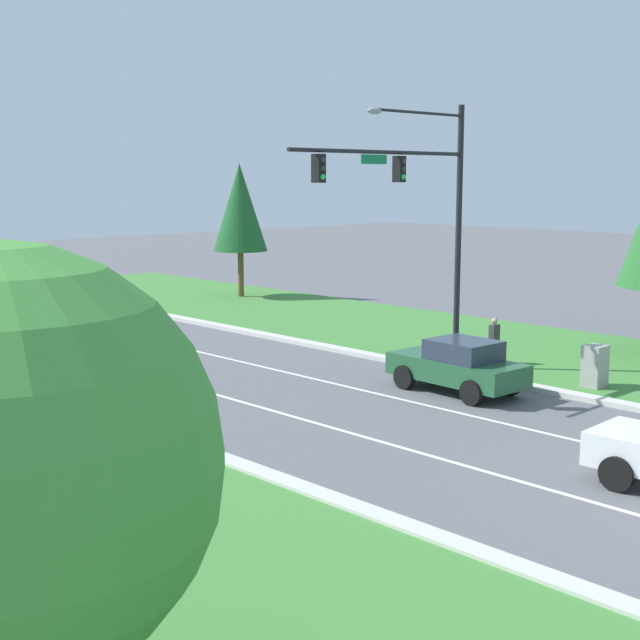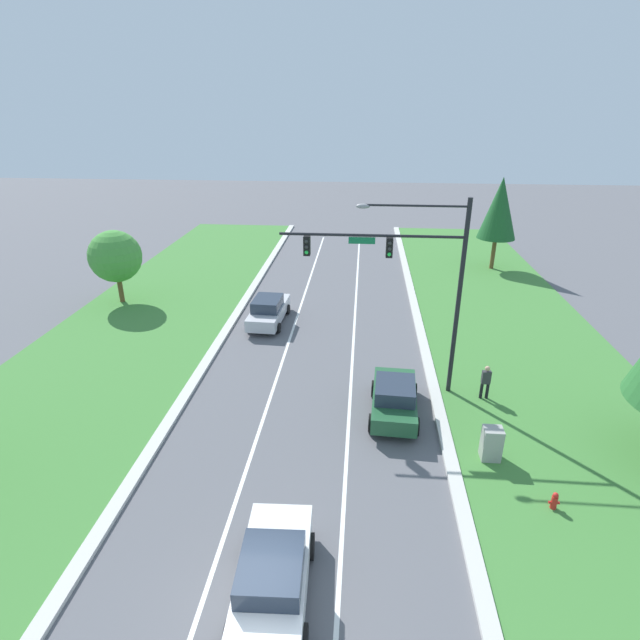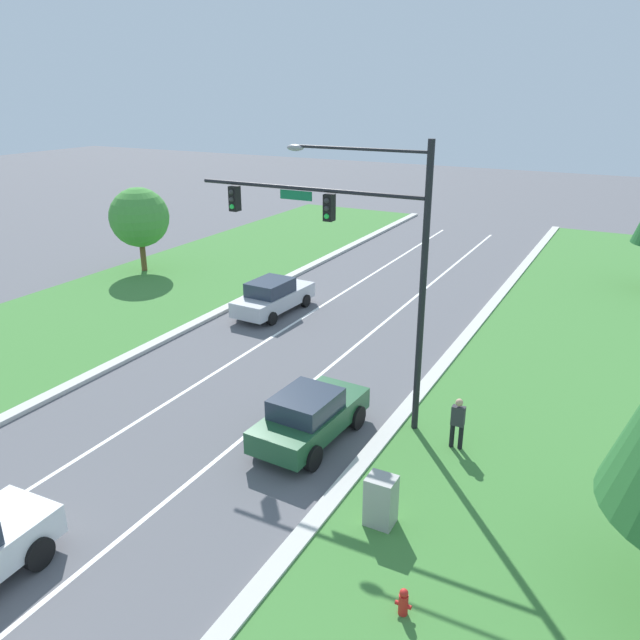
{
  "view_description": "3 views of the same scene",
  "coord_description": "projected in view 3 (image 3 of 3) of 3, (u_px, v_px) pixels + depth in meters",
  "views": [
    {
      "loc": [
        -17.71,
        -6.54,
        6.51
      ],
      "look_at": [
        -0.63,
        11.21,
        2.54
      ],
      "focal_mm": 50.0,
      "sensor_mm": 36.0,
      "label": 1
    },
    {
      "loc": [
        2.12,
        -8.53,
        12.15
      ],
      "look_at": [
        0.05,
        15.21,
        1.88
      ],
      "focal_mm": 28.0,
      "sensor_mm": 36.0,
      "label": 2
    },
    {
      "loc": [
        11.69,
        -4.84,
        10.13
      ],
      "look_at": [
        2.19,
        13.09,
        2.52
      ],
      "focal_mm": 35.0,
      "sensor_mm": 36.0,
      "label": 3
    }
  ],
  "objects": [
    {
      "name": "forest_sedan",
      "position": [
        310.0,
        416.0,
        18.74
      ],
      "size": [
        2.19,
        4.4,
        1.65
      ],
      "rotation": [
        0.0,
        0.0,
        -0.05
      ],
      "color": "#235633",
      "rests_on": "ground_plane"
    },
    {
      "name": "fire_hydrant",
      "position": [
        403.0,
        603.0,
        12.59
      ],
      "size": [
        0.34,
        0.2,
        0.7
      ],
      "color": "red",
      "rests_on": "ground_plane"
    },
    {
      "name": "traffic_signal_mast",
      "position": [
        358.0,
        241.0,
        18.49
      ],
      "size": [
        7.72,
        0.41,
        8.83
      ],
      "color": "black",
      "rests_on": "ground_plane"
    },
    {
      "name": "oak_near_left_tree",
      "position": [
        139.0,
        217.0,
        35.27
      ],
      "size": [
        3.35,
        3.35,
        4.87
      ],
      "color": "brown",
      "rests_on": "ground_plane"
    },
    {
      "name": "pedestrian",
      "position": [
        458.0,
        422.0,
        18.22
      ],
      "size": [
        0.4,
        0.23,
        1.69
      ],
      "rotation": [
        0.0,
        0.0,
        3.16
      ],
      "color": "black",
      "rests_on": "ground_plane"
    },
    {
      "name": "silver_sedan",
      "position": [
        273.0,
        296.0,
        29.5
      ],
      "size": [
        2.1,
        4.77,
        1.66
      ],
      "rotation": [
        0.0,
        0.0,
        -0.05
      ],
      "color": "silver",
      "rests_on": "ground_plane"
    },
    {
      "name": "utility_cabinet",
      "position": [
        381.0,
        502.0,
        15.11
      ],
      "size": [
        0.7,
        0.6,
        1.38
      ],
      "color": "#9E9E99",
      "rests_on": "ground_plane"
    }
  ]
}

